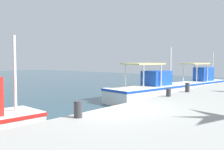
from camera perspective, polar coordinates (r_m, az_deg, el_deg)
fishing_boat_second at (r=16.12m, az=8.49°, el=-3.32°), size 6.20×3.00×3.38m
fishing_boat_third at (r=22.13m, az=19.06°, el=-1.67°), size 6.30×2.54×3.18m
mooring_bollard_nearest at (r=7.81m, az=-7.62°, el=-7.66°), size 0.26×0.26×0.50m
mooring_bollard_second at (r=12.37m, az=12.58°, el=-3.84°), size 0.23×0.23×0.38m
mooring_bollard_third at (r=14.27m, az=16.58°, el=-2.71°), size 0.23×0.23×0.49m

